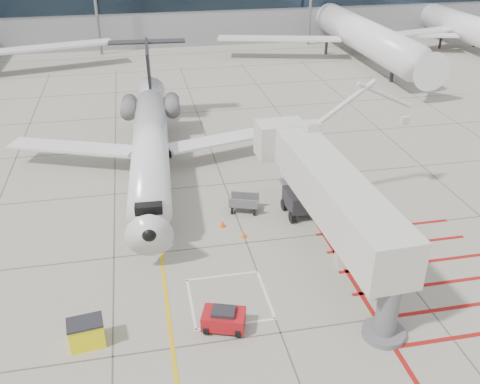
{
  "coord_description": "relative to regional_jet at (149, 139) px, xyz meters",
  "views": [
    {
      "loc": [
        -5.8,
        -22.84,
        18.36
      ],
      "look_at": [
        0.0,
        6.0,
        2.5
      ],
      "focal_mm": 40.0,
      "sensor_mm": 36.0,
      "label": 1
    }
  ],
  "objects": [
    {
      "name": "regional_jet",
      "position": [
        0.0,
        0.0,
        0.0
      ],
      "size": [
        24.54,
        30.17,
        7.58
      ],
      "primitive_type": null,
      "rotation": [
        0.0,
        0.0,
        -0.06
      ],
      "color": "silver",
      "rests_on": "ground_plane"
    },
    {
      "name": "pushback_tug",
      "position": [
        2.6,
        -15.86,
        -3.19
      ],
      "size": [
        2.37,
        1.88,
        1.2
      ],
      "primitive_type": null,
      "rotation": [
        0.0,
        0.0,
        -0.33
      ],
      "color": "#A91016",
      "rests_on": "ground_plane"
    },
    {
      "name": "baggage_cart",
      "position": [
        5.89,
        -4.91,
        -3.18
      ],
      "size": [
        2.21,
        1.78,
        1.21
      ],
      "primitive_type": null,
      "rotation": [
        0.0,
        0.0,
        -0.34
      ],
      "color": "#555459",
      "rests_on": "ground_plane"
    },
    {
      "name": "cone_nose",
      "position": [
        4.13,
        -6.61,
        -3.55
      ],
      "size": [
        0.34,
        0.34,
        0.47
      ],
      "primitive_type": "cone",
      "color": "#FF4A0D",
      "rests_on": "ground_plane"
    },
    {
      "name": "bg_aircraft_c",
      "position": [
        28.94,
        33.26,
        2.3
      ],
      "size": [
        36.53,
        40.59,
        12.18
      ],
      "primitive_type": null,
      "color": "silver",
      "rests_on": "ground_plane"
    },
    {
      "name": "ground_plane",
      "position": [
        5.24,
        -12.74,
        -3.79
      ],
      "size": [
        260.0,
        260.0,
        0.0
      ],
      "primitive_type": "plane",
      "color": "gray",
      "rests_on": "ground"
    },
    {
      "name": "bg_aircraft_d",
      "position": [
        45.84,
        33.26,
        1.7
      ],
      "size": [
        32.93,
        36.59,
        10.98
      ],
      "primitive_type": null,
      "color": "silver",
      "rests_on": "ground_plane"
    },
    {
      "name": "cone_side",
      "position": [
        5.21,
        -8.09,
        -3.57
      ],
      "size": [
        0.31,
        0.31,
        0.43
      ],
      "primitive_type": "cone",
      "color": "#E3600B",
      "rests_on": "ground_plane"
    },
    {
      "name": "jet_bridge",
      "position": [
        9.82,
        -11.73,
        -0.19
      ],
      "size": [
        9.26,
        18.33,
        7.2
      ],
      "primitive_type": null,
      "rotation": [
        0.0,
        0.0,
        0.04
      ],
      "color": "silver",
      "rests_on": "ground_plane"
    },
    {
      "name": "ground_power_unit",
      "position": [
        11.12,
        -12.01,
        -2.81
      ],
      "size": [
        2.76,
        2.05,
        1.95
      ],
      "primitive_type": null,
      "rotation": [
        0.0,
        0.0,
        -0.28
      ],
      "color": "beige",
      "rests_on": "ground_plane"
    },
    {
      "name": "spill_bin",
      "position": [
        -3.89,
        -15.67,
        -3.1
      ],
      "size": [
        1.71,
        1.25,
        1.38
      ],
      "primitive_type": null,
      "rotation": [
        0.0,
        0.0,
        0.12
      ],
      "color": "#F9EF0D",
      "rests_on": "ground_plane"
    }
  ]
}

